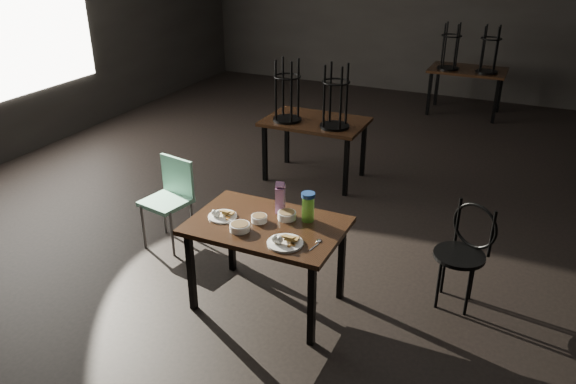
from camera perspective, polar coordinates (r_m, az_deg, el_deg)
The scene contains 13 objects.
main_table at distance 4.41m, azimuth -2.17°, elevation -4.12°, with size 1.20×0.80×0.75m.
plate_left at distance 4.49m, azimuth -6.72°, elevation -2.33°, with size 0.23×0.23×0.07m.
plate_right at distance 4.09m, azimuth -0.35°, elevation -5.03°, with size 0.27×0.27×0.09m.
bowl_near at distance 4.40m, azimuth -2.95°, elevation -2.68°, with size 0.13×0.13×0.05m.
bowl_far at distance 4.43m, azimuth -0.12°, elevation -2.36°, with size 0.15×0.15×0.06m.
bowl_big at distance 4.28m, azimuth -4.93°, elevation -3.55°, with size 0.16×0.16×0.05m.
juice_carton at distance 4.48m, azimuth -0.80°, elevation -0.66°, with size 0.08×0.08×0.27m.
water_bottle at distance 4.37m, azimuth 2.05°, elevation -1.48°, with size 0.13×0.13×0.24m.
spoon at distance 4.13m, azimuth 3.08°, elevation -5.06°, with size 0.05×0.18×0.01m.
bentwood_chair at distance 4.74m, azimuth 17.53°, elevation -5.35°, with size 0.46×0.46×0.87m.
school_chair at distance 5.50m, azimuth -11.86°, elevation -0.21°, with size 0.46×0.46×0.86m.
bg_table_left at distance 6.72m, azimuth 2.66°, elevation 7.22°, with size 1.20×0.80×1.48m.
bg_table_far at distance 9.72m, azimuth 17.80°, elevation 11.78°, with size 1.20×0.80×1.48m.
Camera 1 is at (1.31, -4.47, 2.84)m, focal length 35.00 mm.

